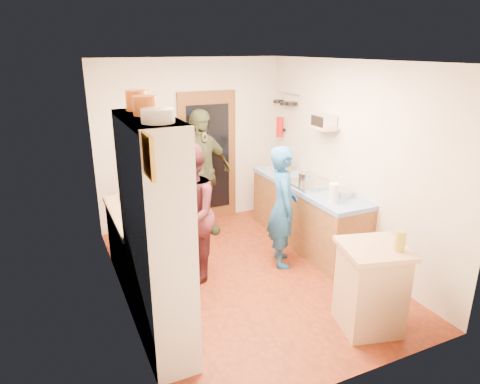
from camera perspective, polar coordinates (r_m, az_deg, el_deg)
floor at (r=5.54m, az=0.85°, el=-11.01°), size 3.00×4.00×0.02m
ceiling at (r=4.81m, az=1.01°, el=17.22°), size 3.00×4.00×0.02m
wall_back at (r=6.83m, az=-6.45°, el=6.48°), size 3.00×0.02×2.60m
wall_front at (r=3.44m, az=15.71°, el=-6.78°), size 3.00×0.02×2.60m
wall_left at (r=4.60m, az=-16.29°, el=-0.27°), size 0.02×4.00×2.60m
wall_right at (r=5.81m, az=14.50°, el=3.82°), size 0.02×4.00×2.60m
door_frame at (r=6.93m, az=-4.30°, el=4.61°), size 0.95×0.06×2.10m
door_glass at (r=6.90m, az=-4.20°, el=4.54°), size 0.70×0.02×1.70m
hutch_body at (r=3.97m, az=-11.15°, el=-6.03°), size 0.40×1.20×2.20m
hutch_top_shelf at (r=3.66m, az=-12.22°, el=9.53°), size 0.40×1.14×0.04m
plate_stack at (r=3.31m, az=-10.91°, el=9.95°), size 0.25×0.25×0.11m
orange_pot_a at (r=3.70m, az=-12.55°, el=11.18°), size 0.20×0.20×0.16m
orange_pot_b at (r=4.01m, az=-13.59°, el=11.79°), size 0.20×0.20×0.18m
left_counter_base at (r=5.38m, az=-12.95°, el=-7.22°), size 0.60×1.40×0.85m
left_counter_top at (r=5.21m, az=-13.31°, el=-2.76°), size 0.64×1.44×0.05m
toaster at (r=4.84m, az=-11.91°, el=-2.92°), size 0.25×0.18×0.17m
kettle at (r=5.02m, az=-13.63°, el=-2.12°), size 0.20×0.20×0.19m
orange_bowl at (r=5.28m, az=-12.75°, el=-1.52°), size 0.26×0.26×0.10m
chopping_board at (r=5.67m, az=-14.24°, el=-0.61°), size 0.32×0.25×0.02m
right_counter_base at (r=6.29m, az=8.80°, el=-3.12°), size 0.60×2.20×0.84m
right_counter_top at (r=6.13m, az=9.01°, el=0.79°), size 0.62×2.22×0.06m
hob at (r=6.08m, az=9.30°, el=1.10°), size 0.55×0.58×0.04m
pot_on_hob at (r=6.05m, az=8.80°, el=1.92°), size 0.21×0.21×0.14m
bottle_a at (r=6.45m, az=5.31°, el=3.49°), size 0.08×0.08×0.30m
bottle_b at (r=6.64m, az=5.64°, el=3.83°), size 0.07×0.07×0.27m
bottle_c at (r=6.69m, az=6.67°, el=3.98°), size 0.08×0.08×0.29m
paper_towel at (r=5.40m, az=12.34°, el=-0.18°), size 0.13×0.13×0.25m
mixing_bowl at (r=5.69m, az=13.37°, el=-0.10°), size 0.30×0.30×0.10m
island_base at (r=4.59m, az=16.97°, el=-12.34°), size 0.67×0.67×0.86m
island_top at (r=4.38m, az=17.53°, el=-7.23°), size 0.76×0.76×0.05m
cutting_board at (r=4.40m, az=16.67°, el=-6.91°), size 0.41×0.36×0.02m
oil_jar at (r=4.32m, az=20.55°, el=-6.11°), size 0.12×0.12×0.20m
pan_rail at (r=6.88m, az=6.57°, el=12.91°), size 0.02×0.65×0.02m
pan_hang_a at (r=6.71m, az=6.86°, el=11.63°), size 0.18×0.18×0.05m
pan_hang_b at (r=6.89m, az=5.97°, el=11.68°), size 0.16×0.16×0.05m
pan_hang_c at (r=7.06m, az=5.14°, el=11.95°), size 0.17×0.17×0.05m
wall_shelf at (r=5.99m, az=11.05°, el=8.43°), size 0.26×0.42×0.03m
radio at (r=5.97m, az=11.11°, el=9.28°), size 0.23×0.30×0.15m
ext_bracket at (r=7.12m, az=5.72°, el=8.25°), size 0.06×0.10×0.04m
fire_extinguisher at (r=7.08m, az=5.31°, el=8.61°), size 0.11×0.11×0.32m
picture_frame at (r=2.93m, az=-12.12°, el=4.68°), size 0.03×0.25×0.30m
person_hob at (r=5.50m, az=6.07°, el=-2.05°), size 0.55×0.67×1.59m
person_left at (r=5.15m, az=-6.54°, el=-2.86°), size 0.87×0.99×1.71m
person_back at (r=6.36m, az=-5.29°, el=2.44°), size 1.21×0.75×1.92m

